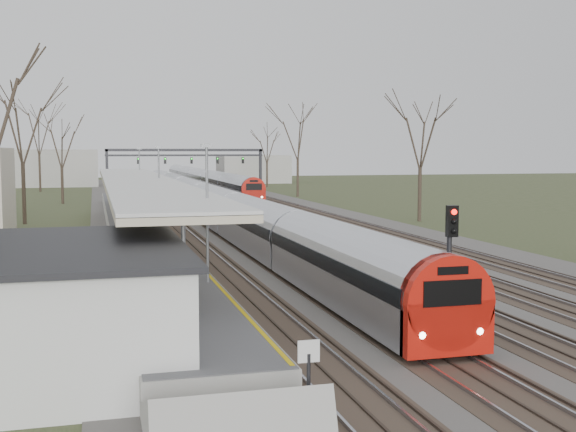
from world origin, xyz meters
name	(u,v)px	position (x,y,z in m)	size (l,w,h in m)	color
track_bed	(226,212)	(0.26, 55.00, 0.06)	(24.00, 160.00, 0.22)	#474442
platform	(135,230)	(-9.05, 37.50, 0.50)	(3.50, 69.00, 1.00)	#9E9B93
canopy	(138,182)	(-9.05, 32.99, 3.93)	(4.10, 50.00, 3.11)	slate
station_building	(64,309)	(-12.50, 8.00, 1.60)	(6.00, 9.00, 3.20)	silver
signal_gantry	(186,157)	(0.29, 84.99, 4.91)	(21.00, 0.59, 6.08)	black
tree_west_far	(21,122)	(-17.00, 48.00, 8.02)	(5.50, 5.50, 11.33)	#2D231C
tree_east_far	(421,132)	(14.00, 42.00, 7.29)	(5.00, 5.00, 10.30)	#2D231C
train_near	(204,201)	(-2.50, 50.11, 1.48)	(2.62, 90.21, 3.05)	#B2B5BD
train_far	(202,179)	(4.50, 99.22, 1.48)	(2.62, 75.21, 3.05)	#B2B5BD
passenger	(175,266)	(-8.96, 13.48, 1.77)	(0.56, 0.37, 1.53)	#41315F
signal_post	(450,248)	(-0.75, 8.68, 2.72)	(0.35, 0.45, 4.10)	black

